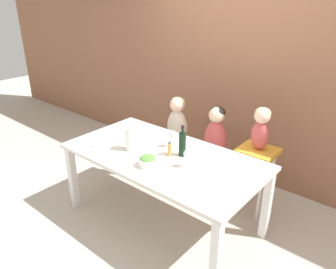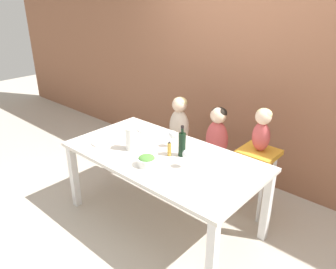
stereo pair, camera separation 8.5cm
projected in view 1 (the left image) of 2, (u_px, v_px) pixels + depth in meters
ground_plane at (163, 220)px, 3.36m from camera, size 14.00×14.00×0.00m
wall_back at (240, 67)px, 3.78m from camera, size 10.00×0.06×2.70m
dining_table at (163, 162)px, 3.09m from camera, size 1.88×0.99×0.75m
chair_far_left at (177, 148)px, 3.98m from camera, size 0.43×0.40×0.47m
chair_far_center at (214, 162)px, 3.66m from camera, size 0.43×0.40×0.47m
chair_right_highchair at (257, 163)px, 3.30m from camera, size 0.36×0.34×0.72m
person_child_left at (177, 120)px, 3.83m from camera, size 0.26×0.19×0.57m
person_child_center at (216, 132)px, 3.52m from camera, size 0.26×0.19×0.57m
person_baby_right at (261, 126)px, 3.14m from camera, size 0.18×0.16×0.43m
wine_bottle at (182, 144)px, 2.99m from camera, size 0.07×0.07×0.30m
paper_towel_roll at (131, 139)px, 3.10m from camera, size 0.11×0.11×0.22m
wine_glass_near at (188, 154)px, 2.79m from camera, size 0.08×0.08×0.17m
wine_glass_far at (172, 135)px, 3.16m from camera, size 0.08×0.08×0.17m
salad_bowl_large at (148, 161)px, 2.85m from camera, size 0.17×0.17×0.10m
dinner_plate_front_left at (102, 144)px, 3.26m from camera, size 0.22×0.22×0.01m
dinner_plate_back_left at (146, 130)px, 3.59m from camera, size 0.22×0.22×0.01m
condiment_bottle_hot_sauce at (170, 149)px, 3.01m from camera, size 0.04×0.04×0.15m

